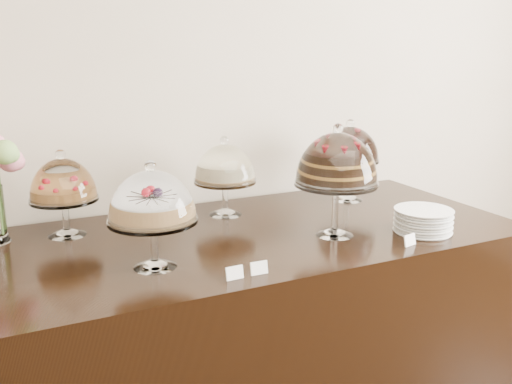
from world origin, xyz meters
name	(u,v)px	position (x,y,z in m)	size (l,w,h in m)	color
wall_back	(221,75)	(0.00, 3.00, 1.50)	(5.00, 0.04, 3.00)	beige
display_counter	(251,332)	(-0.11, 2.45, 0.45)	(2.20, 1.00, 0.90)	black
cake_stand_sugar_sponge	(152,201)	(-0.56, 2.25, 1.13)	(0.30, 0.30, 0.37)	white
cake_stand_choco_layer	(337,163)	(0.18, 2.27, 1.19)	(0.33, 0.33, 0.45)	white
cake_stand_cheesecake	(225,167)	(-0.10, 2.72, 1.12)	(0.28, 0.28, 0.35)	white
cake_stand_dark_choco	(349,147)	(0.53, 2.69, 1.16)	(0.29, 0.29, 0.40)	white
cake_stand_fruit_tart	(63,184)	(-0.78, 2.73, 1.11)	(0.27, 0.27, 0.35)	white
plate_stack	(423,221)	(0.52, 2.15, 0.95)	(0.23, 0.23, 0.09)	white
price_card_left	(235,273)	(-0.36, 2.04, 0.92)	(0.06, 0.01, 0.04)	white
price_card_right	(410,240)	(0.37, 2.04, 0.92)	(0.06, 0.01, 0.04)	white
price_card_extra	(259,268)	(-0.27, 2.04, 0.92)	(0.06, 0.01, 0.04)	white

